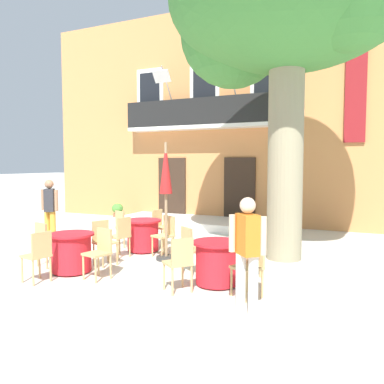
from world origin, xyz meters
TOP-DOWN VIEW (x-y plane):
  - ground_plane at (0.00, 0.00)m, footprint 120.00×120.00m
  - building_facade at (0.06, 6.99)m, footprint 13.00×5.09m
  - entrance_step_platform at (0.06, 4.01)m, footprint 5.24×1.97m
  - plane_tree at (3.64, 0.86)m, footprint 5.31×4.66m
  - cafe_table_near_tree at (3.05, -1.52)m, footprint 0.86×0.86m
  - cafe_chair_near_tree_0 at (2.39, -1.15)m, footprint 0.56×0.56m
  - cafe_chair_near_tree_1 at (2.65, -2.16)m, footprint 0.56×0.56m
  - cafe_chair_near_tree_2 at (3.73, -1.84)m, footprint 0.55×0.55m
  - cafe_chair_near_tree_3 at (3.32, -0.82)m, footprint 0.54×0.54m
  - cafe_table_middle at (0.23, -1.98)m, footprint 0.86×0.86m
  - cafe_chair_middle_0 at (0.98, -2.07)m, footprint 0.48×0.48m
  - cafe_chair_middle_1 at (0.42, -1.25)m, footprint 0.51×0.51m
  - cafe_chair_middle_2 at (-0.52, -1.89)m, footprint 0.48×0.48m
  - cafe_chair_middle_3 at (0.16, -2.73)m, footprint 0.47×0.47m
  - cafe_table_front at (0.52, 0.13)m, footprint 0.86×0.86m
  - cafe_chair_front_0 at (1.24, -0.08)m, footprint 0.52×0.52m
  - cafe_chair_front_1 at (0.57, 0.88)m, footprint 0.46×0.46m
  - cafe_chair_front_2 at (-0.20, 0.36)m, footprint 0.53×0.53m
  - cafe_chair_front_3 at (0.41, -0.62)m, footprint 0.48×0.48m
  - cafe_umbrella at (1.42, -0.37)m, footprint 0.44×0.44m
  - ground_planter_left at (-2.91, 3.87)m, footprint 0.41×0.41m
  - pedestrian_near_entrance at (3.90, -2.60)m, footprint 0.53×0.40m
  - pedestrian_mid_plaza at (-1.84, -0.45)m, footprint 0.53×0.40m

SIDE VIEW (x-z plane):
  - ground_plane at x=0.00m, z-range 0.00..0.00m
  - entrance_step_platform at x=0.06m, z-range 0.00..0.25m
  - ground_planter_left at x=-2.91m, z-range 0.04..0.69m
  - cafe_table_near_tree at x=3.05m, z-range 0.01..0.77m
  - cafe_table_middle at x=0.23m, z-range 0.01..0.77m
  - cafe_table_front at x=0.52m, z-range 0.01..0.77m
  - cafe_chair_near_tree_0 at x=2.39m, z-range 0.07..0.98m
  - cafe_chair_near_tree_1 at x=2.65m, z-range 0.07..0.98m
  - cafe_chair_near_tree_2 at x=3.73m, z-range 0.07..0.98m
  - cafe_chair_near_tree_3 at x=3.32m, z-range 0.07..0.98m
  - cafe_chair_middle_0 at x=0.98m, z-range 0.07..0.98m
  - cafe_chair_middle_1 at x=0.42m, z-range 0.07..0.98m
  - cafe_chair_middle_2 at x=-0.52m, z-range 0.07..0.98m
  - cafe_chair_middle_3 at x=0.16m, z-range 0.07..0.98m
  - cafe_chair_front_0 at x=1.24m, z-range 0.07..0.98m
  - cafe_chair_front_1 at x=0.57m, z-range 0.07..0.98m
  - cafe_chair_front_2 at x=-0.20m, z-range 0.07..0.98m
  - cafe_chair_front_3 at x=0.41m, z-range 0.07..0.98m
  - pedestrian_near_entrance at x=3.90m, z-range 0.11..1.74m
  - pedestrian_mid_plaza at x=-1.84m, z-range 0.11..1.81m
  - cafe_umbrella at x=1.42m, z-range 0.39..2.94m
  - building_facade at x=0.06m, z-range 0.00..7.50m
  - plane_tree at x=3.64m, z-range 1.86..9.02m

